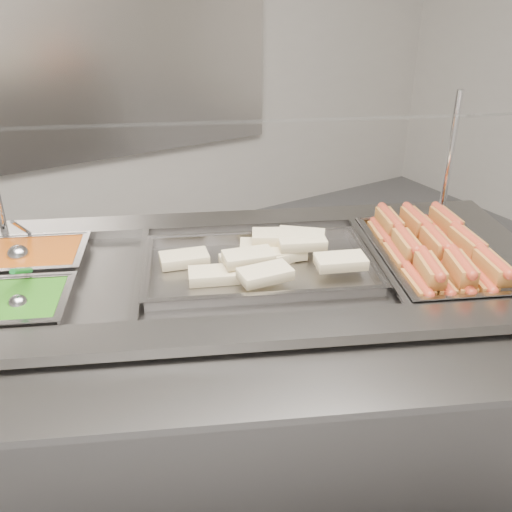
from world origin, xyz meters
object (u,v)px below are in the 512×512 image
serving_spoon (19,298)px  ladle (19,254)px  sneeze_guard (232,127)px  pan_wraps (259,270)px  steam_counter (242,380)px  pan_hotdogs (434,264)px

serving_spoon → ladle: bearing=79.7°
sneeze_guard → ladle: bearing=163.0°
sneeze_guard → pan_wraps: 0.44m
steam_counter → pan_hotdogs: 0.73m
sneeze_guard → pan_hotdogs: (0.47, -0.45, -0.40)m
pan_hotdogs → pan_wraps: size_ratio=0.82×
steam_counter → pan_hotdogs: bearing=-24.3°
pan_wraps → ladle: ladle is taller
sneeze_guard → pan_wraps: bearing=-98.9°
pan_hotdogs → sneeze_guard: bearing=136.4°
pan_hotdogs → serving_spoon: 1.22m
ladle → steam_counter: bearing=-35.1°
pan_hotdogs → pan_wraps: 0.55m
pan_hotdogs → ladle: size_ratio=3.56×
sneeze_guard → ladle: 0.76m
pan_hotdogs → steam_counter: bearing=155.7°
sneeze_guard → ladle: sneeze_guard is taller
steam_counter → serving_spoon: size_ratio=11.92×
steam_counter → pan_wraps: 0.42m
pan_hotdogs → ladle: ladle is taller
steam_counter → pan_hotdogs: (0.56, -0.25, 0.40)m
sneeze_guard → pan_hotdogs: 0.76m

